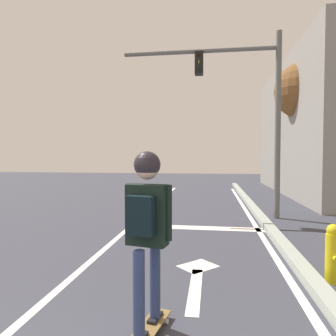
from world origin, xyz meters
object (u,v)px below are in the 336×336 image
skater (147,216)px  roadside_tree (304,92)px  traffic_signal_mast (242,94)px  fire_hydrant (333,254)px  skateboard (148,330)px

skater → roadside_tree: bearing=67.2°
traffic_signal_mast → fire_hydrant: (0.82, -4.47, -3.11)m
traffic_signal_mast → roadside_tree: roadside_tree is taller
skateboard → fire_hydrant: 2.82m
skateboard → traffic_signal_mast: (1.47, 6.08, 3.46)m
skater → skateboard: bearing=78.5°
skateboard → traffic_signal_mast: size_ratio=0.16×
skater → fire_hydrant: 2.91m
skateboard → traffic_signal_mast: 7.14m
traffic_signal_mast → roadside_tree: 5.20m
skateboard → fire_hydrant: bearing=35.1°
roadside_tree → skateboard: bearing=-112.8°
skateboard → roadside_tree: roadside_tree is taller
skateboard → roadside_tree: size_ratio=0.15×
fire_hydrant → skater: bearing=-144.7°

